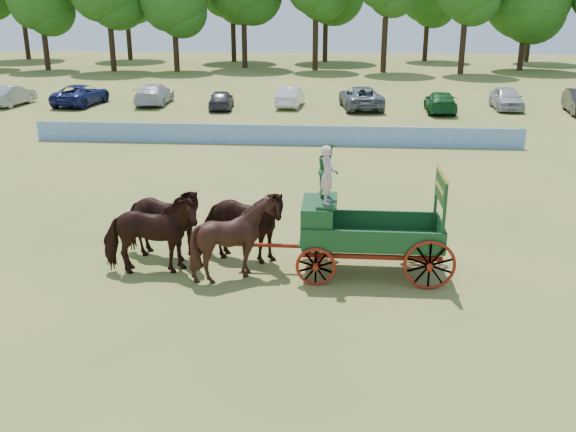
# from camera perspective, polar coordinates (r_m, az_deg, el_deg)

# --- Properties ---
(ground) EXTENTS (160.00, 160.00, 0.00)m
(ground) POSITION_cam_1_polar(r_m,az_deg,el_deg) (17.24, -4.22, -6.55)
(ground) COLOR olive
(ground) RESTS_ON ground
(horse_lead_left) EXTENTS (2.87, 1.65, 2.29)m
(horse_lead_left) POSITION_cam_1_polar(r_m,az_deg,el_deg) (18.13, -12.13, -1.71)
(horse_lead_left) COLOR black
(horse_lead_left) RESTS_ON ground
(horse_lead_right) EXTENTS (2.91, 1.76, 2.29)m
(horse_lead_right) POSITION_cam_1_polar(r_m,az_deg,el_deg) (19.12, -11.20, -0.57)
(horse_lead_right) COLOR black
(horse_lead_right) RESTS_ON ground
(horse_wheel_left) EXTENTS (2.42, 2.24, 2.30)m
(horse_wheel_left) POSITION_cam_1_polar(r_m,az_deg,el_deg) (17.59, -4.62, -1.97)
(horse_wheel_left) COLOR black
(horse_wheel_left) RESTS_ON ground
(horse_wheel_right) EXTENTS (2.91, 1.77, 2.29)m
(horse_wheel_right) POSITION_cam_1_polar(r_m,az_deg,el_deg) (18.61, -4.08, -0.78)
(horse_wheel_right) COLOR black
(horse_wheel_right) RESTS_ON ground
(farm_dray) EXTENTS (6.00, 2.00, 3.72)m
(farm_dray) POSITION_cam_1_polar(r_m,az_deg,el_deg) (17.75, 5.13, -0.19)
(farm_dray) COLOR maroon
(farm_dray) RESTS_ON ground
(sponsor_banner) EXTENTS (26.00, 0.08, 1.05)m
(sponsor_banner) POSITION_cam_1_polar(r_m,az_deg,el_deg) (34.26, -1.24, 7.22)
(sponsor_banner) COLOR #205BAF
(sponsor_banner) RESTS_ON ground
(parked_cars) EXTENTS (51.41, 6.94, 1.62)m
(parked_cars) POSITION_cam_1_polar(r_m,az_deg,el_deg) (46.08, 2.80, 10.47)
(parked_cars) COLOR silver
(parked_cars) RESTS_ON ground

